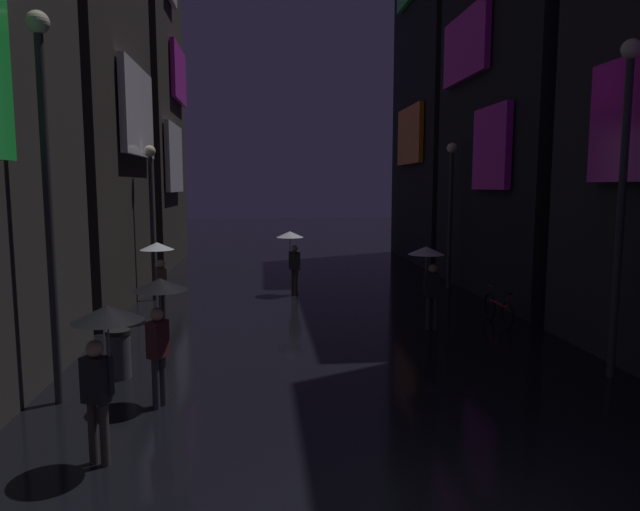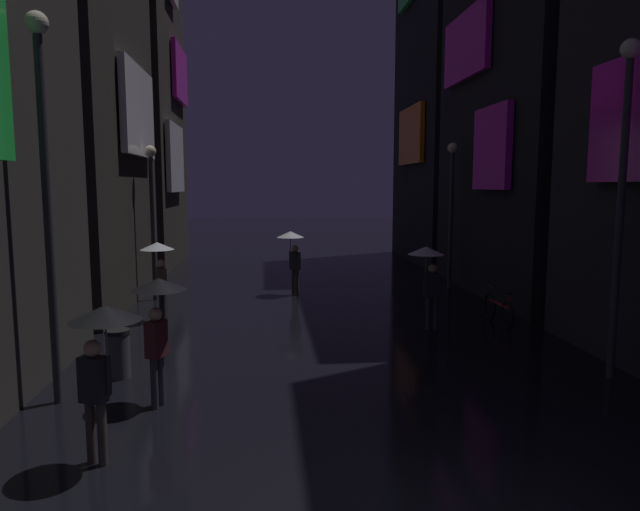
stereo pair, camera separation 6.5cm
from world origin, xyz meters
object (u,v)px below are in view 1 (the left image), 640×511
(streetlamp_right_near, at_px, (623,174))
(streetlamp_left_far, at_px, (152,203))
(pedestrian_far_right_black, at_px, (159,306))
(trash_bin, at_px, (119,354))
(pedestrian_midstreet_centre_clear, at_px, (158,259))
(bicycle_parked_at_storefront, at_px, (498,309))
(streetlamp_right_far, at_px, (451,197))
(pedestrian_foreground_right_clear, at_px, (428,264))
(streetlamp_left_near, at_px, (46,169))
(pedestrian_near_crossing_clear, at_px, (291,245))
(pedestrian_midstreet_left_black, at_px, (104,340))

(streetlamp_right_near, distance_m, streetlamp_left_far, 13.11)
(pedestrian_far_right_black, distance_m, streetlamp_right_near, 8.56)
(trash_bin, bearing_deg, pedestrian_midstreet_centre_clear, 90.48)
(bicycle_parked_at_storefront, bearing_deg, streetlamp_right_far, 85.64)
(pedestrian_midstreet_centre_clear, relative_size, trash_bin, 2.28)
(pedestrian_foreground_right_clear, xyz_separation_m, streetlamp_left_near, (-7.55, -4.15, 2.21))
(pedestrian_midstreet_centre_clear, distance_m, streetlamp_left_far, 3.27)
(streetlamp_left_near, xyz_separation_m, trash_bin, (0.70, 1.19, -3.41))
(pedestrian_midstreet_centre_clear, distance_m, trash_bin, 4.82)
(streetlamp_left_far, bearing_deg, bicycle_parked_at_storefront, -23.50)
(pedestrian_near_crossing_clear, distance_m, streetlamp_left_near, 10.42)
(pedestrian_midstreet_centre_clear, height_order, streetlamp_right_near, streetlamp_right_near)
(streetlamp_left_near, distance_m, streetlamp_left_far, 8.77)
(pedestrian_far_right_black, bearing_deg, streetlamp_left_far, 100.95)
(pedestrian_near_crossing_clear, distance_m, streetlamp_right_far, 5.85)
(pedestrian_foreground_right_clear, bearing_deg, streetlamp_left_near, -151.22)
(bicycle_parked_at_storefront, bearing_deg, streetlamp_right_near, -84.66)
(pedestrian_midstreet_left_black, height_order, pedestrian_midstreet_centre_clear, same)
(pedestrian_near_crossing_clear, relative_size, streetlamp_right_far, 0.42)
(pedestrian_far_right_black, height_order, pedestrian_near_crossing_clear, same)
(pedestrian_foreground_right_clear, relative_size, streetlamp_right_near, 0.34)
(pedestrian_foreground_right_clear, bearing_deg, trash_bin, -156.66)
(pedestrian_midstreet_left_black, bearing_deg, bicycle_parked_at_storefront, 39.83)
(streetlamp_right_far, distance_m, streetlamp_left_far, 10.06)
(pedestrian_near_crossing_clear, bearing_deg, pedestrian_foreground_right_clear, -57.94)
(pedestrian_midstreet_left_black, height_order, trash_bin, pedestrian_midstreet_left_black)
(streetlamp_right_far, distance_m, trash_bin, 12.97)
(streetlamp_right_near, bearing_deg, pedestrian_far_right_black, -176.47)
(streetlamp_right_far, relative_size, streetlamp_left_far, 1.05)
(pedestrian_midstreet_centre_clear, bearing_deg, pedestrian_midstreet_left_black, -84.84)
(streetlamp_left_far, bearing_deg, pedestrian_far_right_black, -79.05)
(pedestrian_far_right_black, xyz_separation_m, streetlamp_right_far, (8.27, 10.03, 1.55))
(pedestrian_midstreet_centre_clear, bearing_deg, streetlamp_left_near, -96.43)
(streetlamp_left_near, relative_size, streetlamp_left_far, 1.30)
(pedestrian_midstreet_left_black, relative_size, streetlamp_right_near, 0.34)
(pedestrian_foreground_right_clear, xyz_separation_m, pedestrian_midstreet_centre_clear, (-6.89, 1.72, 0.00))
(streetlamp_right_near, relative_size, trash_bin, 6.69)
(pedestrian_near_crossing_clear, bearing_deg, pedestrian_midstreet_centre_clear, -138.37)
(pedestrian_midstreet_left_black, xyz_separation_m, bicycle_parked_at_storefront, (8.20, 6.84, -1.28))
(pedestrian_midstreet_left_black, distance_m, streetlamp_left_near, 3.47)
(pedestrian_far_right_black, xyz_separation_m, trash_bin, (-1.03, 1.42, -1.20))
(streetlamp_right_far, bearing_deg, pedestrian_near_crossing_clear, -173.73)
(pedestrian_midstreet_left_black, xyz_separation_m, streetlamp_left_far, (-1.40, 11.02, 1.42))
(pedestrian_midstreet_centre_clear, bearing_deg, pedestrian_near_crossing_clear, 41.63)
(pedestrian_foreground_right_clear, height_order, bicycle_parked_at_storefront, pedestrian_foreground_right_clear)
(pedestrian_midstreet_centre_clear, relative_size, streetlamp_left_near, 0.34)
(pedestrian_midstreet_centre_clear, height_order, bicycle_parked_at_storefront, pedestrian_midstreet_centre_clear)
(streetlamp_left_far, bearing_deg, pedestrian_foreground_right_clear, -31.27)
(streetlamp_right_near, xyz_separation_m, trash_bin, (-9.30, 0.91, -3.36))
(streetlamp_right_far, bearing_deg, trash_bin, -137.22)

